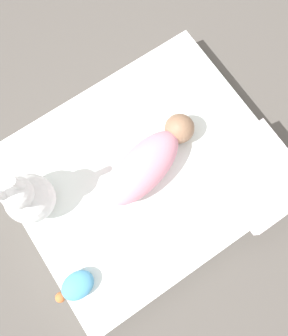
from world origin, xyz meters
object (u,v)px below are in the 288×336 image
(bunny_plush, at_px, (28,198))
(swaddled_baby, at_px, (149,161))
(pillow, at_px, (258,176))
(turtle_plush, at_px, (77,286))

(bunny_plush, bearing_deg, swaddled_baby, 164.60)
(swaddled_baby, height_order, pillow, swaddled_baby)
(swaddled_baby, xyz_separation_m, pillow, (-0.37, 0.32, -0.05))
(pillow, height_order, bunny_plush, bunny_plush)
(turtle_plush, bearing_deg, bunny_plush, -94.97)
(swaddled_baby, relative_size, bunny_plush, 1.36)
(bunny_plush, bearing_deg, turtle_plush, 85.03)
(swaddled_baby, relative_size, pillow, 1.32)
(swaddled_baby, distance_m, bunny_plush, 0.53)
(pillow, bearing_deg, turtle_plush, -3.37)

